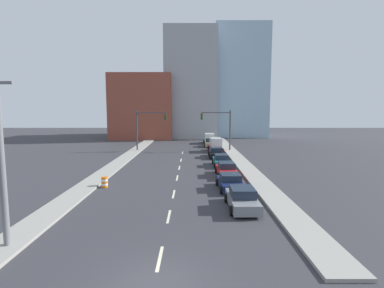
{
  "coord_description": "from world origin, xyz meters",
  "views": [
    {
      "loc": [
        1.5,
        -11.21,
        6.9
      ],
      "look_at": [
        1.45,
        29.12,
        2.2
      ],
      "focal_mm": 28.0,
      "sensor_mm": 36.0,
      "label": 1
    }
  ],
  "objects": [
    {
      "name": "box_truck_green",
      "position": [
        5.03,
        49.01,
        0.95
      ],
      "size": [
        2.39,
        5.36,
        2.01
      ],
      "rotation": [
        0.0,
        0.0,
        -0.01
      ],
      "color": "#1E6033",
      "rests_on": "ground"
    },
    {
      "name": "sedan_navy",
      "position": [
        4.82,
        14.1,
        0.62
      ],
      "size": [
        2.32,
        4.3,
        1.37
      ],
      "rotation": [
        0.0,
        0.0,
        0.05
      ],
      "color": "#141E47",
      "rests_on": "ground"
    },
    {
      "name": "sedan_teal",
      "position": [
        5.07,
        24.81,
        0.65
      ],
      "size": [
        2.09,
        4.32,
        1.44
      ],
      "rotation": [
        0.0,
        0.0,
        0.02
      ],
      "color": "#196B75",
      "rests_on": "ground"
    },
    {
      "name": "traffic_barrel",
      "position": [
        -6.26,
        14.72,
        0.47
      ],
      "size": [
        0.56,
        0.56,
        0.95
      ],
      "color": "orange",
      "rests_on": "ground"
    },
    {
      "name": "utility_pole_left_near",
      "position": [
        -7.7,
        3.02,
        4.59
      ],
      "size": [
        1.6,
        0.32,
        8.94
      ],
      "color": "slate",
      "rests_on": "ground"
    },
    {
      "name": "lane_stripe_at_29m",
      "position": [
        0.0,
        29.04,
        0.0
      ],
      "size": [
        0.16,
        2.4,
        0.01
      ],
      "primitive_type": "cube",
      "color": "beige",
      "rests_on": "ground"
    },
    {
      "name": "building_office_center",
      "position": [
        1.16,
        66.25,
        12.75
      ],
      "size": [
        12.0,
        20.0,
        25.49
      ],
      "color": "#99999E",
      "rests_on": "ground"
    },
    {
      "name": "building_glass_right",
      "position": [
        13.53,
        70.25,
        13.61
      ],
      "size": [
        13.0,
        20.0,
        27.22
      ],
      "color": "#99B7CC",
      "rests_on": "ground"
    },
    {
      "name": "traffic_signal_left",
      "position": [
        -6.23,
        38.09,
        4.4
      ],
      "size": [
        4.99,
        0.35,
        6.75
      ],
      "color": "#38383D",
      "rests_on": "ground"
    },
    {
      "name": "sedan_tan",
      "position": [
        4.85,
        43.7,
        0.69
      ],
      "size": [
        2.2,
        4.32,
        1.54
      ],
      "rotation": [
        0.0,
        0.0,
        -0.02
      ],
      "color": "tan",
      "rests_on": "ground"
    },
    {
      "name": "lane_stripe_at_13m",
      "position": [
        0.0,
        12.61,
        0.0
      ],
      "size": [
        0.16,
        2.4,
        0.01
      ],
      "primitive_type": "cube",
      "color": "beige",
      "rests_on": "ground"
    },
    {
      "name": "sedan_black",
      "position": [
        4.98,
        31.38,
        0.67
      ],
      "size": [
        2.18,
        4.72,
        1.47
      ],
      "rotation": [
        0.0,
        0.0,
        0.0
      ],
      "color": "black",
      "rests_on": "ground"
    },
    {
      "name": "lane_stripe_at_18m",
      "position": [
        0.0,
        18.39,
        0.0
      ],
      "size": [
        0.16,
        2.4,
        0.01
      ],
      "primitive_type": "cube",
      "color": "beige",
      "rests_on": "ground"
    },
    {
      "name": "sedan_red",
      "position": [
        5.08,
        19.34,
        0.66
      ],
      "size": [
        2.18,
        4.68,
        1.44
      ],
      "rotation": [
        0.0,
        0.0,
        0.03
      ],
      "color": "red",
      "rests_on": "ground"
    },
    {
      "name": "lane_stripe_at_24m",
      "position": [
        0.0,
        23.63,
        0.0
      ],
      "size": [
        0.16,
        2.4,
        0.01
      ],
      "primitive_type": "cube",
      "color": "beige",
      "rests_on": "ground"
    },
    {
      "name": "building_brick_left",
      "position": [
        -10.11,
        62.25,
        7.41
      ],
      "size": [
        14.0,
        16.0,
        14.82
      ],
      "color": "brown",
      "rests_on": "ground"
    },
    {
      "name": "ground_plane",
      "position": [
        0.0,
        0.0,
        0.0
      ],
      "size": [
        200.0,
        200.0,
        0.0
      ],
      "primitive_type": "plane",
      "color": "#333338"
    },
    {
      "name": "traffic_signal_right",
      "position": [
        6.41,
        38.09,
        4.4
      ],
      "size": [
        4.99,
        0.35,
        6.75
      ],
      "color": "#38383D",
      "rests_on": "ground"
    },
    {
      "name": "lane_stripe_at_7m",
      "position": [
        0.0,
        7.48,
        0.0
      ],
      "size": [
        0.16,
        2.4,
        0.01
      ],
      "primitive_type": "cube",
      "color": "beige",
      "rests_on": "ground"
    },
    {
      "name": "sedan_gray",
      "position": [
        5.01,
        9.07,
        0.68
      ],
      "size": [
        2.16,
        4.55,
        1.49
      ],
      "rotation": [
        0.0,
        0.0,
        0.01
      ],
      "color": "slate",
      "rests_on": "ground"
    },
    {
      "name": "lane_stripe_at_36m",
      "position": [
        0.0,
        35.99,
        0.0
      ],
      "size": [
        0.16,
        2.4,
        0.01
      ],
      "primitive_type": "cube",
      "color": "beige",
      "rests_on": "ground"
    },
    {
      "name": "sidewalk_right",
      "position": [
        7.87,
        45.56,
        0.09
      ],
      "size": [
        2.07,
        91.12,
        0.18
      ],
      "color": "gray",
      "rests_on": "ground"
    },
    {
      "name": "lane_stripe_at_2m",
      "position": [
        0.0,
        2.0,
        0.0
      ],
      "size": [
        0.16,
        2.4,
        0.01
      ],
      "primitive_type": "cube",
      "color": "beige",
      "rests_on": "ground"
    },
    {
      "name": "sidewalk_left",
      "position": [
        -7.87,
        45.56,
        0.09
      ],
      "size": [
        2.07,
        91.12,
        0.18
      ],
      "color": "gray",
      "rests_on": "ground"
    },
    {
      "name": "box_truck_maroon",
      "position": [
        5.34,
        37.3,
        1.06
      ],
      "size": [
        2.4,
        5.3,
        2.25
      ],
      "rotation": [
        0.0,
        0.0,
        0.04
      ],
      "color": "maroon",
      "rests_on": "ground"
    }
  ]
}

